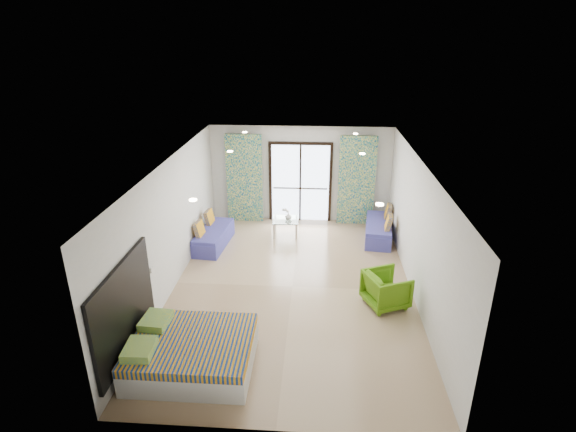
# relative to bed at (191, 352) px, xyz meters

# --- Properties ---
(floor) EXTENTS (5.00, 7.50, 0.01)m
(floor) POSITION_rel_bed_xyz_m (1.48, 2.57, -0.28)
(floor) COLOR #917557
(floor) RESTS_ON ground
(ceiling) EXTENTS (5.00, 7.50, 0.01)m
(ceiling) POSITION_rel_bed_xyz_m (1.48, 2.57, 2.42)
(ceiling) COLOR silver
(ceiling) RESTS_ON ground
(wall_back) EXTENTS (5.00, 0.01, 2.70)m
(wall_back) POSITION_rel_bed_xyz_m (1.48, 6.32, 1.07)
(wall_back) COLOR silver
(wall_back) RESTS_ON ground
(wall_front) EXTENTS (5.00, 0.01, 2.70)m
(wall_front) POSITION_rel_bed_xyz_m (1.48, -1.18, 1.07)
(wall_front) COLOR silver
(wall_front) RESTS_ON ground
(wall_left) EXTENTS (0.01, 7.50, 2.70)m
(wall_left) POSITION_rel_bed_xyz_m (-1.02, 2.57, 1.07)
(wall_left) COLOR silver
(wall_left) RESTS_ON ground
(wall_right) EXTENTS (0.01, 7.50, 2.70)m
(wall_right) POSITION_rel_bed_xyz_m (3.98, 2.57, 1.07)
(wall_right) COLOR silver
(wall_right) RESTS_ON ground
(balcony_door) EXTENTS (1.76, 0.08, 2.28)m
(balcony_door) POSITION_rel_bed_xyz_m (1.48, 6.29, 0.98)
(balcony_door) COLOR black
(balcony_door) RESTS_ON floor
(balcony_rail) EXTENTS (1.52, 0.03, 0.04)m
(balcony_rail) POSITION_rel_bed_xyz_m (1.48, 6.30, 0.67)
(balcony_rail) COLOR #595451
(balcony_rail) RESTS_ON balcony_door
(curtain_left) EXTENTS (1.00, 0.10, 2.50)m
(curtain_left) POSITION_rel_bed_xyz_m (-0.07, 6.14, 0.97)
(curtain_left) COLOR silver
(curtain_left) RESTS_ON floor
(curtain_right) EXTENTS (1.00, 0.10, 2.50)m
(curtain_right) POSITION_rel_bed_xyz_m (3.03, 6.14, 0.97)
(curtain_right) COLOR silver
(curtain_right) RESTS_ON floor
(downlight_a) EXTENTS (0.12, 0.12, 0.02)m
(downlight_a) POSITION_rel_bed_xyz_m (0.08, 0.57, 2.39)
(downlight_a) COLOR #FFE0B2
(downlight_a) RESTS_ON ceiling
(downlight_b) EXTENTS (0.12, 0.12, 0.02)m
(downlight_b) POSITION_rel_bed_xyz_m (2.88, 0.57, 2.39)
(downlight_b) COLOR #FFE0B2
(downlight_b) RESTS_ON ceiling
(downlight_c) EXTENTS (0.12, 0.12, 0.02)m
(downlight_c) POSITION_rel_bed_xyz_m (0.08, 3.57, 2.39)
(downlight_c) COLOR #FFE0B2
(downlight_c) RESTS_ON ceiling
(downlight_d) EXTENTS (0.12, 0.12, 0.02)m
(downlight_d) POSITION_rel_bed_xyz_m (2.88, 3.57, 2.39)
(downlight_d) COLOR #FFE0B2
(downlight_d) RESTS_ON ceiling
(downlight_e) EXTENTS (0.12, 0.12, 0.02)m
(downlight_e) POSITION_rel_bed_xyz_m (0.08, 5.57, 2.39)
(downlight_e) COLOR #FFE0B2
(downlight_e) RESTS_ON ceiling
(downlight_f) EXTENTS (0.12, 0.12, 0.02)m
(downlight_f) POSITION_rel_bed_xyz_m (2.88, 5.57, 2.39)
(downlight_f) COLOR #FFE0B2
(downlight_f) RESTS_ON ceiling
(headboard) EXTENTS (0.06, 2.10, 1.50)m
(headboard) POSITION_rel_bed_xyz_m (-0.98, 0.00, 0.77)
(headboard) COLOR black
(headboard) RESTS_ON floor
(switch_plate) EXTENTS (0.02, 0.10, 0.10)m
(switch_plate) POSITION_rel_bed_xyz_m (-0.99, 1.25, 0.77)
(switch_plate) COLOR silver
(switch_plate) RESTS_ON wall_left
(bed) EXTENTS (1.92, 1.56, 0.66)m
(bed) POSITION_rel_bed_xyz_m (0.00, 0.00, 0.00)
(bed) COLOR silver
(bed) RESTS_ON floor
(daybed_left) EXTENTS (0.78, 1.67, 0.80)m
(daybed_left) POSITION_rel_bed_xyz_m (-0.64, 4.43, -0.03)
(daybed_left) COLOR #413F98
(daybed_left) RESTS_ON floor
(daybed_right) EXTENTS (0.83, 1.72, 0.82)m
(daybed_right) POSITION_rel_bed_xyz_m (3.59, 5.16, -0.02)
(daybed_right) COLOR #413F98
(daybed_right) RESTS_ON floor
(coffee_table) EXTENTS (0.69, 0.69, 0.77)m
(coffee_table) POSITION_rel_bed_xyz_m (1.14, 5.22, 0.12)
(coffee_table) COLOR silver
(coffee_table) RESTS_ON floor
(vase) EXTENTS (0.19, 0.20, 0.18)m
(vase) POSITION_rel_bed_xyz_m (1.21, 5.22, 0.25)
(vase) COLOR white
(vase) RESTS_ON coffee_table
(armchair) EXTENTS (0.95, 0.97, 0.78)m
(armchair) POSITION_rel_bed_xyz_m (3.35, 2.02, 0.11)
(armchair) COLOR #538A11
(armchair) RESTS_ON floor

